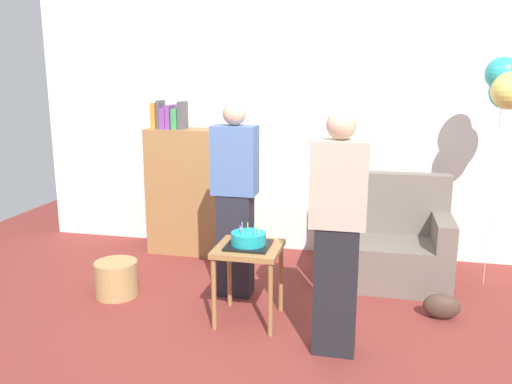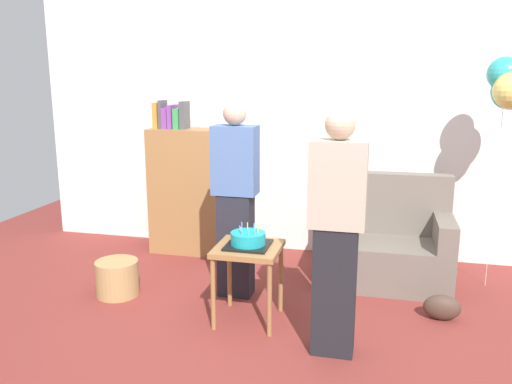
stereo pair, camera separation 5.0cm
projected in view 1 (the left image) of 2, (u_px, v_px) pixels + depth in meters
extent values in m
plane|color=maroon|center=(274.00, 340.00, 3.71)|extent=(8.00, 8.00, 0.00)
cube|color=silver|center=(313.00, 123.00, 5.36)|extent=(6.00, 0.10, 2.70)
cube|color=#6B6056|center=(385.00, 261.00, 4.70)|extent=(1.10, 0.70, 0.40)
cube|color=#6B6056|center=(387.00, 202.00, 4.86)|extent=(1.10, 0.16, 0.56)
cube|color=#6B6056|center=(334.00, 224.00, 4.74)|extent=(0.16, 0.70, 0.24)
cube|color=#6B6056|center=(443.00, 230.00, 4.53)|extent=(0.16, 0.70, 0.24)
cube|color=olive|center=(188.00, 191.00, 5.45)|extent=(0.80, 0.36, 1.30)
cube|color=orange|center=(156.00, 115.00, 5.34)|extent=(0.05, 0.21, 0.26)
cube|color=#4C4C51|center=(161.00, 114.00, 5.33)|extent=(0.03, 0.17, 0.28)
cube|color=#7F3D93|center=(166.00, 118.00, 5.33)|extent=(0.05, 0.23, 0.21)
cube|color=#7F3D93|center=(171.00, 117.00, 5.31)|extent=(0.04, 0.23, 0.24)
cube|color=#38934C|center=(177.00, 119.00, 5.30)|extent=(0.06, 0.19, 0.21)
cube|color=#4C4C51|center=(183.00, 115.00, 5.28)|extent=(0.06, 0.16, 0.28)
cube|color=olive|center=(248.00, 249.00, 3.90)|extent=(0.48, 0.48, 0.04)
cylinder|color=olive|center=(214.00, 294.00, 3.81)|extent=(0.04, 0.04, 0.55)
cylinder|color=olive|center=(270.00, 300.00, 3.72)|extent=(0.04, 0.04, 0.55)
cylinder|color=olive|center=(229.00, 274.00, 4.21)|extent=(0.04, 0.04, 0.55)
cylinder|color=olive|center=(281.00, 278.00, 4.12)|extent=(0.04, 0.04, 0.55)
cube|color=black|center=(248.00, 245.00, 3.89)|extent=(0.32, 0.32, 0.02)
cylinder|color=teal|center=(248.00, 238.00, 3.88)|extent=(0.26, 0.26, 0.09)
cylinder|color=#F2CC4C|center=(258.00, 229.00, 3.84)|extent=(0.01, 0.01, 0.06)
cylinder|color=#F2CC4C|center=(259.00, 228.00, 3.89)|extent=(0.01, 0.01, 0.06)
cylinder|color=#66B2E5|center=(254.00, 227.00, 3.92)|extent=(0.01, 0.01, 0.05)
cylinder|color=#F2CC4C|center=(248.00, 226.00, 3.94)|extent=(0.01, 0.01, 0.06)
cylinder|color=#66B2E5|center=(242.00, 226.00, 3.92)|extent=(0.01, 0.01, 0.06)
cylinder|color=#EA668C|center=(240.00, 229.00, 3.88)|extent=(0.01, 0.01, 0.05)
cylinder|color=#66B2E5|center=(241.00, 230.00, 3.84)|extent=(0.01, 0.01, 0.05)
cylinder|color=#66B2E5|center=(242.00, 232.00, 3.80)|extent=(0.01, 0.01, 0.05)
cylinder|color=#66B2E5|center=(249.00, 233.00, 3.78)|extent=(0.01, 0.01, 0.05)
cylinder|color=#66B2E5|center=(255.00, 231.00, 3.80)|extent=(0.01, 0.01, 0.06)
cube|color=#23232D|center=(236.00, 245.00, 4.40)|extent=(0.28, 0.20, 0.88)
cube|color=#4C6BA3|center=(235.00, 160.00, 4.24)|extent=(0.36, 0.22, 0.56)
sphere|color=#D1A889|center=(234.00, 114.00, 4.16)|extent=(0.19, 0.19, 0.19)
cube|color=black|center=(336.00, 290.00, 3.48)|extent=(0.28, 0.20, 0.88)
cube|color=#B2A893|center=(339.00, 184.00, 3.32)|extent=(0.36, 0.22, 0.56)
sphere|color=#D1A889|center=(341.00, 125.00, 3.24)|extent=(0.19, 0.19, 0.19)
cylinder|color=#A88451|center=(117.00, 279.00, 4.43)|extent=(0.36, 0.36, 0.30)
ellipsoid|color=#473328|center=(442.00, 306.00, 4.02)|extent=(0.28, 0.14, 0.20)
cylinder|color=silver|center=(492.00, 192.00, 4.50)|extent=(0.00, 0.00, 1.70)
sphere|color=#2DADA8|center=(502.00, 74.00, 4.33)|extent=(0.28, 0.28, 0.28)
sphere|color=#2DADA8|center=(508.00, 91.00, 4.35)|extent=(0.30, 0.30, 0.30)
sphere|color=#E5D666|center=(511.00, 91.00, 4.22)|extent=(0.31, 0.31, 0.31)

